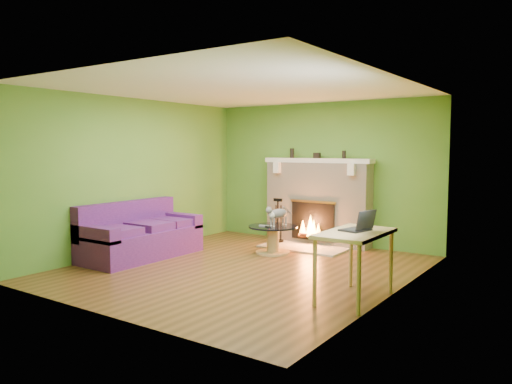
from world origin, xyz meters
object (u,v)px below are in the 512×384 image
at_px(sofa, 139,236).
at_px(coffee_table, 273,237).
at_px(cat, 279,216).
at_px(desk, 355,240).

distance_m(sofa, coffee_table, 2.19).
distance_m(sofa, cat, 2.30).
bearing_deg(desk, coffee_table, 143.06).
relative_size(coffee_table, desk, 0.76).
xyz_separation_m(sofa, coffee_table, (1.63, 1.46, -0.08)).
bearing_deg(sofa, coffee_table, 41.82).
distance_m(coffee_table, desk, 2.75).
height_order(desk, cat, cat).
relative_size(sofa, desk, 1.83).
bearing_deg(sofa, desk, -2.58).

